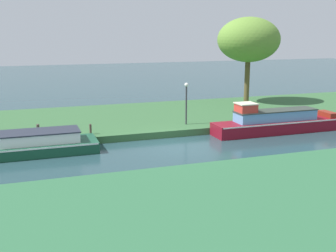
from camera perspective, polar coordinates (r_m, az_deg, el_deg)
The scene contains 9 objects.
ground_plane at distance 21.99m, azimuth 1.40°, elevation -2.91°, with size 120.00×120.00×0.00m, color #234046.
riverbank_far at distance 28.43m, azimuth -3.51°, elevation 1.08°, with size 72.00×10.00×0.40m, color #325E34.
riverbank_near at distance 14.32m, azimuth 14.29°, elevation -11.26°, with size 72.00×10.00×0.40m, color #2B603C.
maroon_barge at distance 25.87m, azimuth 14.49°, elevation 0.51°, with size 8.02×1.63×1.91m.
forest_narrowboat at distance 21.74m, azimuth -17.36°, elevation -2.37°, with size 5.88×2.18×1.14m.
willow_tree_left at distance 33.60m, azimuth 10.99°, elevation 11.47°, with size 5.01×4.34×6.68m.
lamp_post at distance 25.30m, azimuth 2.52°, elevation 3.86°, with size 0.24×0.24×2.55m.
mooring_post_near at distance 23.44m, azimuth -10.55°, elevation -0.43°, with size 0.12×0.12×0.56m, color #483830.
mooring_post_far at distance 23.20m, azimuth -17.32°, elevation -0.69°, with size 0.16×0.16×0.75m, color #433632.
Camera 1 is at (-7.40, -19.84, 5.93)m, focal length 44.58 mm.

